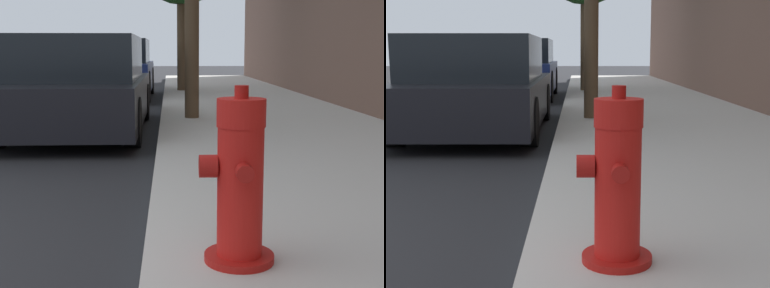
# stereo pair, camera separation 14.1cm
# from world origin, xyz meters

# --- Properties ---
(fire_hydrant) EXTENTS (0.36, 0.35, 0.83)m
(fire_hydrant) POSITION_xyz_m (2.65, 0.18, 0.53)
(fire_hydrant) COLOR #A91511
(fire_hydrant) RESTS_ON sidewalk_slab
(parked_car_near) EXTENTS (1.82, 4.13, 1.34)m
(parked_car_near) POSITION_xyz_m (1.07, 5.34, 0.64)
(parked_car_near) COLOR black
(parked_car_near) RESTS_ON ground_plane
(parked_car_mid) EXTENTS (1.78, 4.10, 1.42)m
(parked_car_mid) POSITION_xyz_m (1.01, 10.96, 0.69)
(parked_car_mid) COLOR navy
(parked_car_mid) RESTS_ON ground_plane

